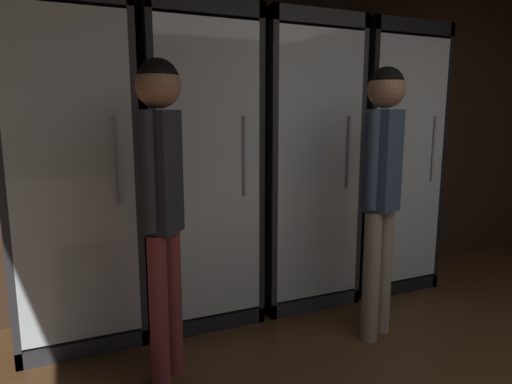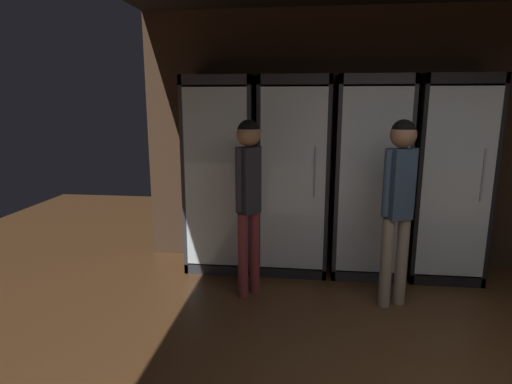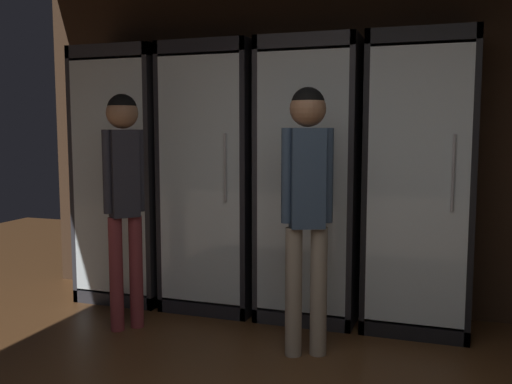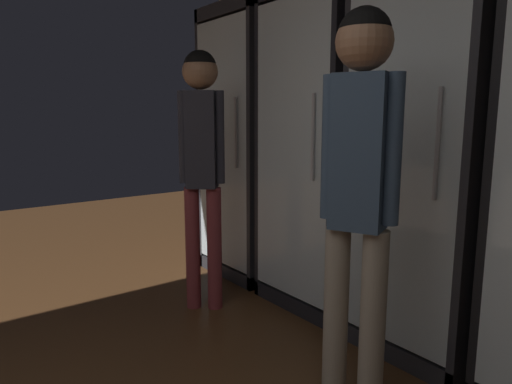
% 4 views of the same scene
% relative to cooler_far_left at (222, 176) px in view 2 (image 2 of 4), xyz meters
% --- Properties ---
extents(wall_back, '(6.00, 0.06, 2.80)m').
position_rel_cooler_far_left_xyz_m(wall_back, '(2.07, 0.29, 0.38)').
color(wall_back, '#382619').
rests_on(wall_back, ground).
extents(cooler_far_left, '(0.73, 0.60, 2.09)m').
position_rel_cooler_far_left_xyz_m(cooler_far_left, '(0.00, 0.00, 0.00)').
color(cooler_far_left, '#2B2B30').
rests_on(cooler_far_left, ground).
extents(cooler_left, '(0.73, 0.60, 2.09)m').
position_rel_cooler_far_left_xyz_m(cooler_left, '(0.78, 0.00, -0.01)').
color(cooler_left, black).
rests_on(cooler_left, ground).
extents(cooler_center, '(0.73, 0.60, 2.09)m').
position_rel_cooler_far_left_xyz_m(cooler_center, '(1.57, -0.00, 0.00)').
color(cooler_center, '#2B2B30').
rests_on(cooler_center, ground).
extents(cooler_right, '(0.73, 0.60, 2.09)m').
position_rel_cooler_far_left_xyz_m(cooler_right, '(2.36, 0.00, -0.00)').
color(cooler_right, black).
rests_on(cooler_right, ground).
extents(shopper_near, '(0.30, 0.23, 1.68)m').
position_rel_cooler_far_left_xyz_m(shopper_near, '(1.72, -0.78, 0.03)').
color(shopper_near, gray).
rests_on(shopper_near, ground).
extents(shopper_far, '(0.23, 0.24, 1.67)m').
position_rel_cooler_far_left_xyz_m(shopper_far, '(0.40, -0.73, 0.05)').
color(shopper_far, brown).
rests_on(shopper_far, ground).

